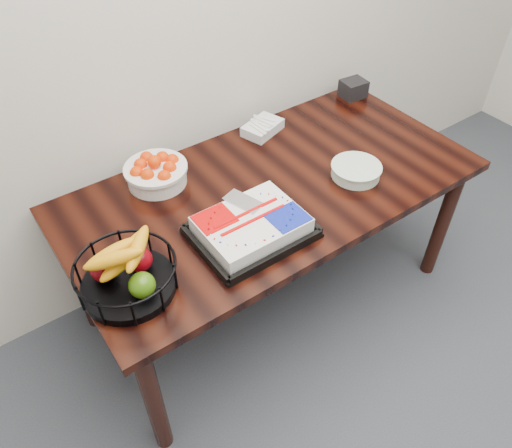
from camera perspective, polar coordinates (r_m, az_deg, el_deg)
table at (r=2.20m, az=1.82°, el=2.85°), size 1.80×0.90×0.75m
cake_tray at (r=1.89m, az=-0.53°, el=-0.33°), size 0.44×0.35×0.09m
tangerine_bowl at (r=2.15m, az=-11.41°, el=6.23°), size 0.27×0.27×0.17m
fruit_basket at (r=1.74m, az=-14.62°, el=-5.51°), size 0.35×0.35×0.18m
plate_stack at (r=2.22m, az=11.35°, el=6.00°), size 0.22×0.22×0.05m
fork_bag at (r=2.46m, az=0.75°, el=11.01°), size 0.22×0.18×0.06m
napkin_box at (r=2.80m, az=11.05°, el=14.95°), size 0.14×0.12×0.09m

